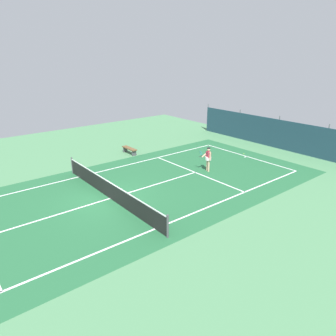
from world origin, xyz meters
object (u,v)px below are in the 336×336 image
at_px(tennis_net, 110,190).
at_px(tennis_player, 208,158).
at_px(tennis_ball_near_player, 244,154).
at_px(courtside_bench, 129,149).

distance_m(tennis_net, tennis_player, 7.26).
distance_m(tennis_ball_near_player, courtside_bench, 9.04).
xyz_separation_m(tennis_player, courtside_bench, (-6.63, -1.99, -0.59)).
bearing_deg(courtside_bench, tennis_net, -39.77).
height_order(tennis_ball_near_player, courtside_bench, courtside_bench).
height_order(tennis_net, tennis_player, tennis_player).
bearing_deg(tennis_ball_near_player, tennis_player, -80.15).
xyz_separation_m(tennis_net, tennis_ball_near_player, (-0.54, 12.20, -0.48)).
bearing_deg(tennis_ball_near_player, tennis_net, -87.48).
xyz_separation_m(tennis_net, tennis_player, (0.32, 7.24, 0.45)).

